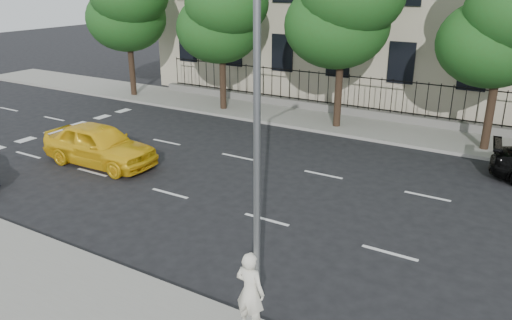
{
  "coord_description": "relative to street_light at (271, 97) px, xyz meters",
  "views": [
    {
      "loc": [
        7.07,
        -9.96,
        7.32
      ],
      "look_at": [
        -0.69,
        3.0,
        1.75
      ],
      "focal_mm": 35.0,
      "sensor_mm": 36.0,
      "label": 1
    }
  ],
  "objects": [
    {
      "name": "tree_d",
      "position": [
        2.54,
        15.13,
        0.69
      ],
      "size": [
        5.34,
        4.94,
        8.84
      ],
      "color": "#382619",
      "rests_on": "far_sidewalk"
    },
    {
      "name": "yellow_taxi",
      "position": [
        -10.88,
        5.12,
        -4.29
      ],
      "size": [
        5.09,
        2.16,
        1.72
      ],
      "primitive_type": "imported",
      "rotation": [
        0.0,
        0.0,
        1.6
      ],
      "color": "yellow",
      "rests_on": "ground"
    },
    {
      "name": "street_light",
      "position": [
        0.0,
        0.0,
        0.0
      ],
      "size": [
        0.25,
        3.32,
        8.05
      ],
      "color": "slate",
      "rests_on": "near_sidewalk"
    },
    {
      "name": "crosswalk",
      "position": [
        -16.5,
        6.37,
        -5.14
      ],
      "size": [
        0.5,
        12.1,
        0.01
      ],
      "primitive_type": null,
      "color": "silver",
      "rests_on": "ground"
    },
    {
      "name": "tree_b",
      "position": [
        -11.46,
        15.13,
        0.69
      ],
      "size": [
        5.53,
        5.12,
        8.97
      ],
      "color": "#382619",
      "rests_on": "far_sidewalk"
    },
    {
      "name": "woman_near",
      "position": [
        -0.11,
        -0.63,
        -4.06
      ],
      "size": [
        0.7,
        0.47,
        1.87
      ],
      "primitive_type": "imported",
      "rotation": [
        0.0,
        0.0,
        3.11
      ],
      "color": "silver",
      "rests_on": "near_sidewalk"
    },
    {
      "name": "far_sidewalk",
      "position": [
        -2.5,
        15.77,
        -5.07
      ],
      "size": [
        60.0,
        4.0,
        0.15
      ],
      "primitive_type": "cube",
      "color": "gray",
      "rests_on": "ground"
    },
    {
      "name": "ground",
      "position": [
        -2.5,
        1.77,
        -5.15
      ],
      "size": [
        120.0,
        120.0,
        0.0
      ],
      "primitive_type": "plane",
      "color": "black",
      "rests_on": "ground"
    },
    {
      "name": "iron_fence",
      "position": [
        -2.5,
        17.47,
        -4.5
      ],
      "size": [
        30.0,
        0.5,
        2.2
      ],
      "color": "slate",
      "rests_on": "far_sidewalk"
    },
    {
      "name": "lane_markings",
      "position": [
        -2.5,
        6.52,
        -5.14
      ],
      "size": [
        49.6,
        4.62,
        0.01
      ],
      "primitive_type": null,
      "color": "silver",
      "rests_on": "ground"
    }
  ]
}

